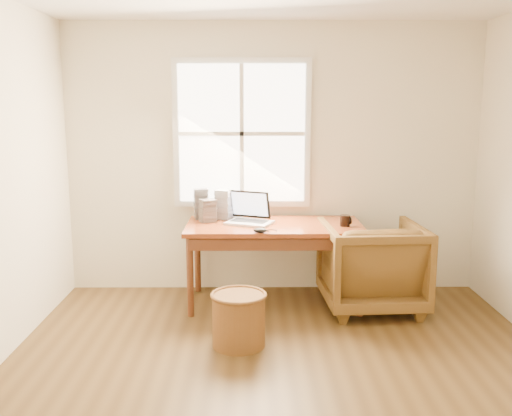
# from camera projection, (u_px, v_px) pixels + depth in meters

# --- Properties ---
(room_shell) EXTENTS (4.04, 4.54, 2.64)m
(room_shell) POSITION_uv_depth(u_px,v_px,m) (281.00, 189.00, 3.49)
(room_shell) COLOR brown
(room_shell) RESTS_ON ground
(desk) EXTENTS (1.60, 0.80, 0.04)m
(desk) POSITION_uv_depth(u_px,v_px,m) (274.00, 226.00, 5.20)
(desk) COLOR brown
(desk) RESTS_ON room_shell
(armchair) EXTENTS (0.91, 0.93, 0.80)m
(armchair) POSITION_uv_depth(u_px,v_px,m) (372.00, 266.00, 5.11)
(armchair) COLOR brown
(armchair) RESTS_ON room_shell
(wicker_stool) EXTENTS (0.49, 0.49, 0.40)m
(wicker_stool) POSITION_uv_depth(u_px,v_px,m) (239.00, 320.00, 4.35)
(wicker_stool) COLOR brown
(wicker_stool) RESTS_ON room_shell
(laptop) EXTENTS (0.51, 0.52, 0.29)m
(laptop) POSITION_uv_depth(u_px,v_px,m) (249.00, 209.00, 5.18)
(laptop) COLOR silver
(laptop) RESTS_ON desk
(mouse) EXTENTS (0.13, 0.09, 0.04)m
(mouse) POSITION_uv_depth(u_px,v_px,m) (260.00, 230.00, 4.86)
(mouse) COLOR black
(mouse) RESTS_ON desk
(coffee_mug) EXTENTS (0.10, 0.10, 0.10)m
(coffee_mug) POSITION_uv_depth(u_px,v_px,m) (345.00, 221.00, 5.11)
(coffee_mug) COLOR black
(coffee_mug) RESTS_ON desk
(cd_stack_a) EXTENTS (0.17, 0.16, 0.28)m
(cd_stack_a) POSITION_uv_depth(u_px,v_px,m) (224.00, 205.00, 5.40)
(cd_stack_a) COLOR silver
(cd_stack_a) RESTS_ON desk
(cd_stack_b) EXTENTS (0.17, 0.17, 0.21)m
(cd_stack_b) POSITION_uv_depth(u_px,v_px,m) (208.00, 211.00, 5.29)
(cd_stack_b) COLOR #292A2F
(cd_stack_b) RESTS_ON desk
(cd_stack_c) EXTENTS (0.15, 0.14, 0.29)m
(cd_stack_c) POSITION_uv_depth(u_px,v_px,m) (201.00, 204.00, 5.42)
(cd_stack_c) COLOR gray
(cd_stack_c) RESTS_ON desk
(cd_stack_d) EXTENTS (0.16, 0.14, 0.18)m
(cd_stack_d) POSITION_uv_depth(u_px,v_px,m) (235.00, 207.00, 5.54)
(cd_stack_d) COLOR silver
(cd_stack_d) RESTS_ON desk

